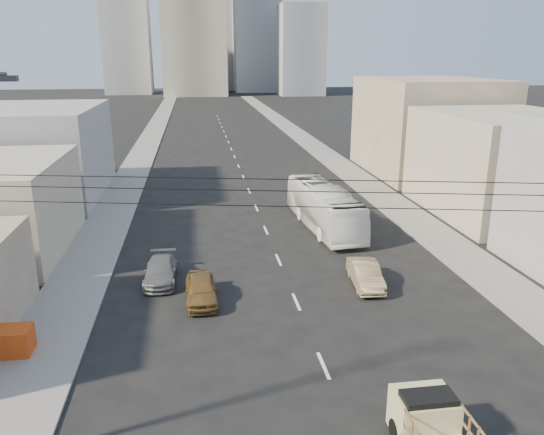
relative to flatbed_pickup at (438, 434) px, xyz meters
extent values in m
cube|color=slate|center=(-13.93, 67.86, -1.03)|extent=(3.50, 180.00, 0.12)
cube|color=slate|center=(9.57, 67.86, -1.03)|extent=(3.50, 180.00, 0.12)
cube|color=silver|center=(-2.18, 5.86, -1.09)|extent=(0.15, 2.00, 0.01)
cube|color=silver|center=(-2.18, 11.86, -1.09)|extent=(0.15, 2.00, 0.01)
cube|color=silver|center=(-2.18, 17.86, -1.09)|extent=(0.15, 2.00, 0.01)
cube|color=silver|center=(-2.18, 23.86, -1.09)|extent=(0.15, 2.00, 0.01)
cube|color=silver|center=(-2.18, 29.86, -1.09)|extent=(0.15, 2.00, 0.01)
cube|color=silver|center=(-2.18, 35.86, -1.09)|extent=(0.15, 2.00, 0.01)
cube|color=silver|center=(-2.18, 41.86, -1.09)|extent=(0.15, 2.00, 0.01)
cube|color=silver|center=(-2.18, 47.86, -1.09)|extent=(0.15, 2.00, 0.01)
cube|color=silver|center=(-2.18, 53.86, -1.09)|extent=(0.15, 2.00, 0.01)
cube|color=silver|center=(-2.18, 59.86, -1.09)|extent=(0.15, 2.00, 0.01)
cube|color=silver|center=(-2.18, 65.86, -1.09)|extent=(0.15, 2.00, 0.01)
cube|color=silver|center=(-2.18, 71.86, -1.09)|extent=(0.15, 2.00, 0.01)
cube|color=silver|center=(-2.18, 77.86, -1.09)|extent=(0.15, 2.00, 0.01)
cube|color=silver|center=(-2.18, 83.86, -1.09)|extent=(0.15, 2.00, 0.01)
cube|color=silver|center=(-2.18, 89.86, -1.09)|extent=(0.15, 2.00, 0.01)
cube|color=silver|center=(-2.18, 95.86, -1.09)|extent=(0.15, 2.00, 0.01)
cube|color=silver|center=(-2.18, 101.86, -1.09)|extent=(0.15, 2.00, 0.01)
cube|color=beige|center=(0.00, 1.10, -0.14)|extent=(1.90, 1.60, 1.50)
cube|color=black|center=(0.00, 0.85, 0.46)|extent=(1.70, 0.90, 0.70)
cylinder|color=black|center=(-0.85, 1.20, -0.71)|extent=(0.25, 0.76, 0.76)
cylinder|color=black|center=(0.85, 1.20, -0.71)|extent=(0.25, 0.76, 0.76)
imported|color=white|center=(2.15, 23.90, 0.49)|extent=(3.56, 11.53, 3.16)
imported|color=brown|center=(-7.06, 12.65, -0.41)|extent=(1.71, 4.05, 1.37)
imported|color=#8E7653|center=(1.99, 13.34, -0.43)|extent=(1.73, 4.14, 1.33)
imported|color=slate|center=(-9.27, 15.57, -0.47)|extent=(1.85, 4.33, 1.25)
cube|color=#2D2D33|center=(-11.68, 1.86, 10.61)|extent=(0.50, 0.25, 0.15)
cylinder|color=black|center=(-2.18, -0.64, 8.21)|extent=(23.01, 5.02, 0.02)
cylinder|color=black|center=(-2.18, -0.64, 7.91)|extent=(23.01, 5.02, 0.02)
cylinder|color=black|center=(-2.18, -0.64, 7.51)|extent=(23.01, 5.02, 0.02)
cube|color=#C14312|center=(-15.18, 8.53, -0.78)|extent=(1.80, 1.20, 0.38)
cube|color=#C14312|center=(-15.18, 8.53, -0.40)|extent=(1.80, 1.20, 0.38)
cube|color=#C14312|center=(-15.18, 8.53, -0.02)|extent=(1.80, 1.20, 0.38)
cube|color=#AA9F89|center=(17.32, 25.86, 2.91)|extent=(11.00, 14.00, 8.00)
cube|color=gray|center=(17.82, 41.86, 3.91)|extent=(12.00, 16.00, 10.00)
cube|color=gray|center=(-21.68, 36.86, 2.91)|extent=(12.00, 16.00, 8.00)
cube|color=gray|center=(15.82, 182.86, 18.91)|extent=(16.00, 16.00, 40.00)
cube|color=gray|center=(-28.18, 177.86, 15.91)|extent=(15.00, 15.00, 34.00)
cube|color=gray|center=(3.82, 197.86, 20.91)|extent=(18.00, 18.00, 44.00)
cube|color=gray|center=(27.82, 162.86, 12.91)|extent=(14.00, 14.00, 28.00)
camera|label=1|loc=(-7.04, -12.77, 11.14)|focal=35.00mm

